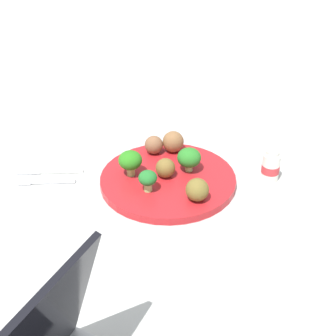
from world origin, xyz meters
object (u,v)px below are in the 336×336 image
napkin (48,178)px  yogurt_bottle (271,167)px  broccoli_floret_near_rim (148,179)px  meatball_back_right (197,190)px  broccoli_floret_back_right (130,161)px  plate (168,179)px  meatball_front_left (173,142)px  fork (43,180)px  knife (46,171)px  broccoli_floret_mid_right (189,158)px  meatball_mid_right (154,145)px  meatball_back_left (165,168)px

napkin → yogurt_bottle: size_ratio=2.45×
broccoli_floret_near_rim → meatball_back_right: (-0.09, 0.03, -0.01)m
broccoli_floret_back_right → napkin: broccoli_floret_back_right is taller
plate → broccoli_floret_back_right: 0.09m
plate → meatball_front_left: bearing=-97.6°
broccoli_floret_back_right → fork: (0.18, 0.00, -0.04)m
fork → knife: same height
yogurt_bottle → plate: bearing=2.3°
napkin → broccoli_floret_back_right: bearing=175.4°
broccoli_floret_mid_right → fork: size_ratio=0.43×
broccoli_floret_near_rim → meatball_back_right: 0.10m
broccoli_floret_mid_right → meatball_back_right: 0.10m
broccoli_floret_near_rim → yogurt_bottle: bearing=-167.0°
broccoli_floret_mid_right → meatball_front_left: broccoli_floret_mid_right is taller
broccoli_floret_back_right → meatball_mid_right: (-0.05, -0.09, -0.01)m
meatball_back_right → meatball_mid_right: 0.20m
meatball_back_left → broccoli_floret_back_right: bearing=-5.6°
plate → meatball_front_left: 0.11m
plate → fork: (0.26, -0.00, -0.00)m
napkin → plate: bearing=175.3°
napkin → yogurt_bottle: 0.47m
broccoli_floret_near_rim → plate: bearing=-128.9°
plate → yogurt_bottle: 0.21m
plate → broccoli_floret_mid_right: size_ratio=5.43×
meatball_back_left → knife: meatball_back_left is taller
meatball_back_left → fork: 0.26m
knife → yogurt_bottle: size_ratio=2.09×
broccoli_floret_mid_right → knife: bearing=-3.3°
yogurt_bottle → meatball_front_left: bearing=-25.5°
broccoli_floret_near_rim → meatball_back_left: size_ratio=1.10×
meatball_mid_right → meatball_back_left: same height
broccoli_floret_mid_right → meatball_mid_right: size_ratio=1.26×
meatball_mid_right → yogurt_bottle: 0.26m
broccoli_floret_back_right → broccoli_floret_near_rim: size_ratio=1.24×
meatball_mid_right → yogurt_bottle: bearing=160.1°
meatball_back_left → knife: size_ratio=0.28×
meatball_mid_right → plate: bearing=106.9°
broccoli_floret_mid_right → meatball_mid_right: broccoli_floret_mid_right is taller
yogurt_bottle → meatball_back_left: bearing=2.3°
broccoli_floret_back_right → fork: 0.19m
broccoli_floret_near_rim → yogurt_bottle: 0.26m
meatball_mid_right → napkin: meatball_mid_right is taller
broccoli_floret_back_right → napkin: size_ratio=0.32×
meatball_front_left → meatball_back_left: (0.02, 0.10, -0.00)m
meatball_mid_right → knife: meatball_mid_right is taller
meatball_front_left → yogurt_bottle: bearing=154.5°
broccoli_floret_mid_right → broccoli_floret_near_rim: bearing=40.1°
meatball_back_left → napkin: 0.25m
meatball_back_left → yogurt_bottle: size_ratio=0.58×
knife → yogurt_bottle: 0.48m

